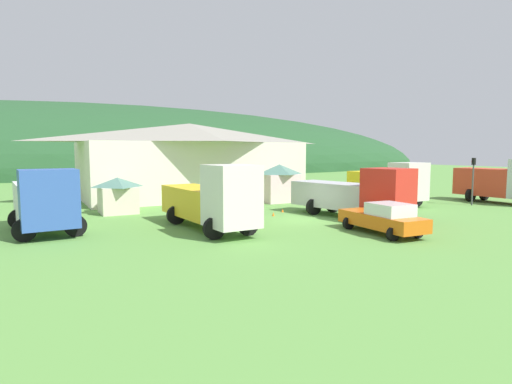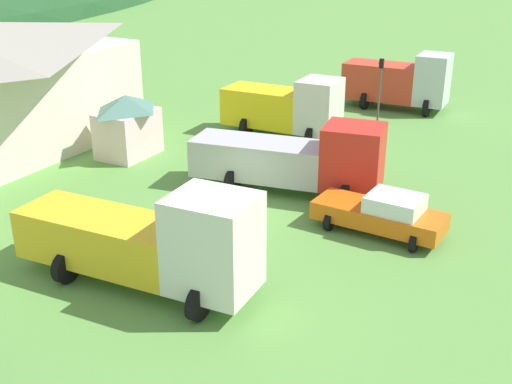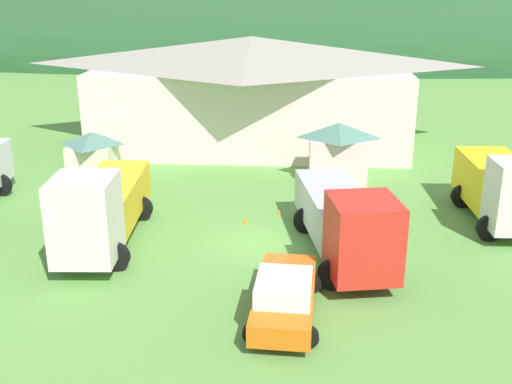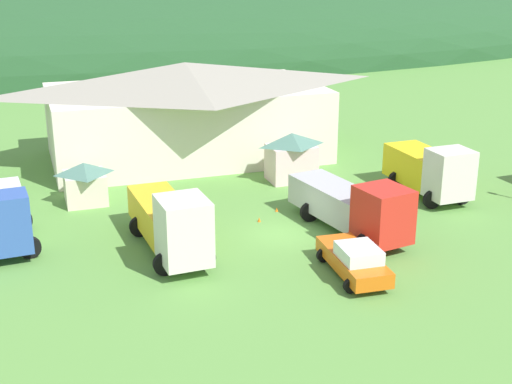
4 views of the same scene
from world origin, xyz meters
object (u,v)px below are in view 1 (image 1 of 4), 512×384
Objects in this scene: service_pickup_orange at (383,218)px; traffic_light_east at (473,176)px; depot_building at (190,159)px; crane_truck_red at (356,194)px; heavy_rig_striped at (212,199)px; traffic_cone_near_pickup at (273,216)px; box_truck_blue at (45,200)px; tow_truck_silver at (501,181)px; play_shed_pink at (279,183)px; flatbed_truck_yellow at (389,183)px; traffic_cone_mid_row at (283,212)px; play_shed_cream at (118,195)px.

service_pickup_orange is 1.36× the size of traffic_light_east.
crane_truck_red is (4.82, -17.53, -1.94)m from depot_building.
heavy_rig_striped is at bearing -179.89° from traffic_light_east.
box_truck_blue is at bearing 176.16° from traffic_cone_near_pickup.
tow_truck_silver is 1.30× the size of service_pickup_orange.
tow_truck_silver is 13.16× the size of traffic_cone_near_pickup.
crane_truck_red is (-0.31, -9.81, -0.04)m from play_shed_pink.
box_truck_blue is 17.84m from service_pickup_orange.
depot_building reaches higher than heavy_rig_striped.
flatbed_truck_yellow is at bearing 3.65° from traffic_cone_near_pickup.
tow_truck_silver is at bearing -12.84° from traffic_cone_mid_row.
traffic_cone_near_pickup is at bearing -163.15° from service_pickup_orange.
traffic_cone_near_pickup is 1.93m from traffic_cone_mid_row.
play_shed_pink is at bearing 143.48° from traffic_light_east.
crane_truck_red is at bearing 83.41° from heavy_rig_striped.
traffic_cone_near_pickup is at bearing -88.14° from flatbed_truck_yellow.
tow_truck_silver is at bearing -39.53° from depot_building.
tow_truck_silver reaches higher than flatbed_truck_yellow.
crane_truck_red is 5.57m from traffic_cone_near_pickup.
heavy_rig_striped is at bearing -80.03° from flatbed_truck_yellow.
play_shed_cream is 0.41× the size of flatbed_truck_yellow.
play_shed_cream is at bearing -136.13° from depot_building.
box_truck_blue is at bearing -117.99° from heavy_rig_striped.
depot_building is 7.60× the size of play_shed_cream.
tow_truck_silver is at bearing 65.25° from flatbed_truck_yellow.
play_shed_cream is 0.53× the size of service_pickup_orange.
flatbed_truck_yellow is (11.97, -13.44, -1.81)m from depot_building.
play_shed_pink is at bearing 0.37° from play_shed_cream.
tow_truck_silver reaches higher than box_truck_blue.
traffic_cone_mid_row is at bearing 165.55° from traffic_light_east.
crane_truck_red is at bearing -62.07° from flatbed_truck_yellow.
tow_truck_silver is 18.93m from service_pickup_orange.
heavy_rig_striped is 18.09× the size of traffic_cone_mid_row.
box_truck_blue is at bearing -98.96° from tow_truck_silver.
play_shed_cream is 0.31× the size of crane_truck_red.
traffic_light_east is at bearing -9.24° from traffic_cone_near_pickup.
traffic_light_east is at bearing -43.96° from depot_building.
play_shed_cream is at bearing -136.80° from crane_truck_red.
depot_building is 9.46m from play_shed_pink.
box_truck_blue is at bearing -134.13° from depot_building.
crane_truck_red is (12.94, -9.72, 0.33)m from play_shed_cream.
traffic_cone_mid_row is at bearing 116.44° from heavy_rig_striped.
traffic_cone_near_pickup is at bearing -140.88° from traffic_cone_mid_row.
play_shed_cream is at bearing 160.47° from traffic_light_east.
traffic_cone_mid_row is (-0.42, 9.17, -0.83)m from service_pickup_orange.
depot_building reaches higher than traffic_light_east.
depot_building is 5.47× the size of traffic_light_east.
box_truck_blue is 18.19m from crane_truck_red.
traffic_cone_near_pickup is (5.54, 2.79, -1.72)m from heavy_rig_striped.
flatbed_truck_yellow is (7.15, 4.08, 0.13)m from crane_truck_red.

